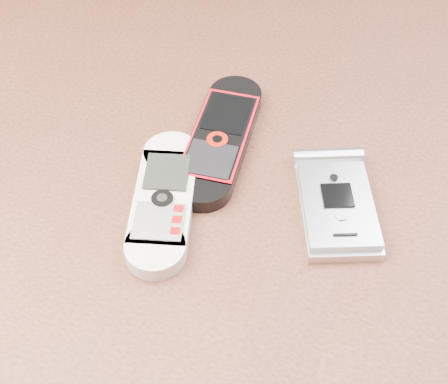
{
  "coord_description": "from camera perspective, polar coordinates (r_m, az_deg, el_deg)",
  "views": [
    {
      "loc": [
        0.1,
        -0.3,
        1.14
      ],
      "look_at": [
        0.01,
        0.0,
        0.76
      ],
      "focal_mm": 50.0,
      "sensor_mm": 36.0,
      "label": 1
    }
  ],
  "objects": [
    {
      "name": "table",
      "position": [
        0.58,
        -0.47,
        -7.18
      ],
      "size": [
        1.2,
        0.8,
        0.75
      ],
      "color": "black",
      "rests_on": "ground"
    },
    {
      "name": "nokia_white",
      "position": [
        0.49,
        -5.52,
        -0.71
      ],
      "size": [
        0.08,
        0.15,
        0.02
      ],
      "primitive_type": "cube",
      "rotation": [
        0.0,
        0.0,
        0.25
      ],
      "color": "silver",
      "rests_on": "table"
    },
    {
      "name": "nokia_black_red",
      "position": [
        0.53,
        -0.35,
        4.94
      ],
      "size": [
        0.06,
        0.16,
        0.02
      ],
      "primitive_type": "cube",
      "rotation": [
        0.0,
        0.0,
        0.06
      ],
      "color": "black",
      "rests_on": "table"
    },
    {
      "name": "motorola_razr",
      "position": [
        0.49,
        10.27,
        -1.11
      ],
      "size": [
        0.09,
        0.12,
        0.02
      ],
      "primitive_type": "cube",
      "rotation": [
        0.0,
        0.0,
        0.35
      ],
      "color": "silver",
      "rests_on": "table"
    }
  ]
}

